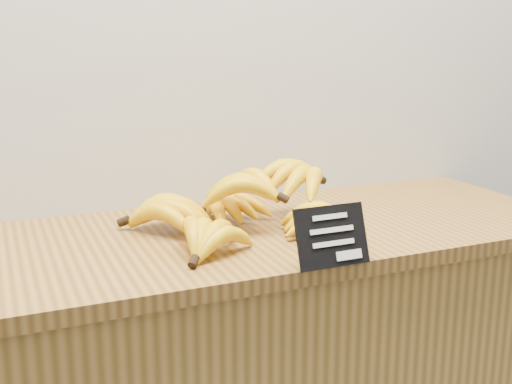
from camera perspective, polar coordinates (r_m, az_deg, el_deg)
name	(u,v)px	position (r m, az deg, el deg)	size (l,w,h in m)	color
counter_top	(247,235)	(1.35, -0.83, -3.87)	(1.43, 0.54, 0.03)	olive
chalkboard_sign	(332,236)	(1.13, 6.76, -3.94)	(0.14, 0.01, 0.11)	black
banana_pile	(245,206)	(1.32, -0.99, -1.23)	(0.48, 0.37, 0.12)	yellow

